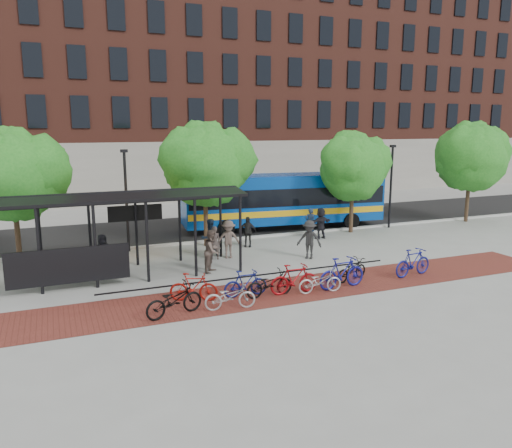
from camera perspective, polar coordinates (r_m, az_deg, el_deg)
name	(u,v)px	position (r m, az deg, el deg)	size (l,w,h in m)	color
ground	(284,255)	(24.73, 3.23, -3.50)	(160.00, 160.00, 0.00)	#9E9E99
asphalt_street	(230,225)	(31.95, -2.98, -0.15)	(160.00, 8.00, 0.01)	black
curb	(254,237)	(28.28, -0.27, -1.50)	(160.00, 0.25, 0.12)	#B7B7B2
brick_strip	(293,289)	(19.58, 4.27, -7.46)	(24.00, 3.00, 0.01)	maroon
bike_rack_rail	(254,287)	(19.85, -0.29, -7.18)	(12.00, 0.05, 0.95)	black
building_brick	(263,88)	(51.89, 0.83, 15.25)	(55.00, 14.00, 20.00)	brown
bus_shelter	(112,206)	(21.45, -16.11, 2.01)	(10.60, 3.07, 3.60)	black
tree_a	(14,171)	(25.04, -25.92, 5.44)	(4.90, 4.00, 6.18)	#382619
tree_b	(206,161)	(26.08, -5.71, 7.15)	(5.15, 4.20, 6.47)	#382619
tree_c	(354,164)	(29.95, 11.13, 6.73)	(4.66, 3.80, 5.92)	#382619
tree_d	(472,154)	(35.69, 23.43, 7.37)	(5.39, 4.40, 6.55)	#382619
lamp_post_left	(126,198)	(25.63, -14.61, 2.93)	(0.35, 0.20, 5.12)	black
lamp_post_right	(391,184)	(31.96, 15.17, 4.46)	(0.35, 0.20, 5.12)	black
bus	(284,198)	(30.70, 3.18, 3.01)	(12.60, 3.98, 3.34)	#083F9B
bike_0	(174,300)	(16.98, -9.35, -8.60)	(0.72, 2.08, 1.09)	black
bike_1	(194,287)	(18.27, -7.15, -7.17)	(0.49, 1.75, 1.05)	maroon
bike_2	(230,296)	(17.37, -2.98, -8.26)	(0.62, 1.79, 0.94)	#A1A1A4
bike_3	(246,283)	(18.61, -1.20, -6.79)	(0.48, 1.69, 1.02)	navy
bike_4	(269,284)	(18.61, 1.54, -6.84)	(0.65, 1.88, 0.99)	black
bike_5	(294,279)	(18.94, 4.39, -6.27)	(0.55, 1.94, 1.16)	maroon
bike_6	(320,281)	(19.17, 7.32, -6.51)	(0.60, 1.72, 0.91)	#B7B7B9
bike_7	(342,273)	(19.77, 9.80, -5.51)	(0.59, 2.10, 1.26)	navy
bike_8	(352,270)	(20.87, 10.88, -5.15)	(0.61, 1.74, 0.91)	black
bike_11	(413,262)	(22.06, 17.51, -4.21)	(0.56, 1.99, 1.20)	navy
pedestrian_0	(103,251)	(23.15, -17.11, -3.02)	(0.76, 0.49, 1.56)	black
pedestrian_1	(214,243)	(23.74, -4.77, -2.14)	(0.59, 0.39, 1.61)	#3F3532
pedestrian_2	(210,238)	(24.20, -5.32, -1.59)	(0.91, 0.71, 1.86)	#1C2C43
pedestrian_3	(229,239)	(23.90, -3.16, -1.76)	(1.18, 0.68, 1.83)	brown
pedestrian_4	(248,232)	(26.11, -0.97, -0.89)	(0.94, 0.39, 1.61)	black
pedestrian_5	(321,223)	(28.25, 7.40, 0.08)	(1.62, 0.52, 1.75)	black
pedestrian_7	(310,222)	(28.80, 6.20, 0.20)	(0.60, 0.39, 1.64)	#21314D
pedestrian_8	(212,251)	(21.66, -5.03, -3.08)	(0.91, 0.71, 1.87)	brown
pedestrian_9	(309,240)	(23.86, 6.11, -1.79)	(1.20, 0.69, 1.86)	#252525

